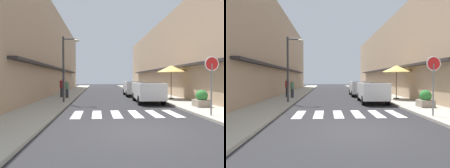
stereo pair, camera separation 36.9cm
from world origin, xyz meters
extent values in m
plane|color=#232326|center=(0.00, 15.23, 0.00)|extent=(83.78, 83.78, 0.00)
cube|color=#ADA899|center=(-4.54, 15.23, 0.06)|extent=(2.51, 53.32, 0.12)
cube|color=#9E998E|center=(4.54, 15.23, 0.06)|extent=(2.51, 53.32, 0.12)
cube|color=tan|center=(-8.29, 16.14, 4.61)|extent=(5.00, 36.27, 9.23)
cube|color=#332D2D|center=(-5.54, 16.14, 2.80)|extent=(0.50, 25.39, 0.16)
cube|color=tan|center=(8.29, 16.14, 4.15)|extent=(5.00, 36.27, 8.30)
cube|color=#332D2D|center=(5.54, 16.14, 2.80)|extent=(0.50, 25.39, 0.16)
cube|color=silver|center=(-2.38, 3.14, 0.01)|extent=(0.45, 2.20, 0.01)
cube|color=silver|center=(-1.43, 3.14, 0.01)|extent=(0.45, 2.20, 0.01)
cube|color=silver|center=(-0.48, 3.14, 0.01)|extent=(0.45, 2.20, 0.01)
cube|color=silver|center=(0.47, 3.14, 0.01)|extent=(0.45, 2.20, 0.01)
cube|color=silver|center=(1.42, 3.14, 0.01)|extent=(0.45, 2.20, 0.01)
cube|color=silver|center=(2.38, 3.14, 0.01)|extent=(0.45, 2.20, 0.01)
cube|color=silver|center=(2.24, 7.76, 0.89)|extent=(1.93, 4.14, 1.13)
cube|color=black|center=(2.24, 7.56, 1.19)|extent=(1.57, 2.34, 0.56)
cylinder|color=black|center=(1.50, 9.13, 0.32)|extent=(0.25, 0.65, 0.64)
cylinder|color=black|center=(3.09, 9.06, 0.32)|extent=(0.25, 0.65, 0.64)
cylinder|color=black|center=(1.38, 6.45, 0.32)|extent=(0.25, 0.65, 0.64)
cylinder|color=black|center=(2.97, 6.38, 0.32)|extent=(0.25, 0.65, 0.64)
cube|color=silver|center=(2.24, 13.61, 0.89)|extent=(1.90, 4.28, 1.13)
cube|color=black|center=(2.24, 13.40, 1.19)|extent=(1.55, 2.42, 0.56)
cylinder|color=black|center=(1.49, 15.03, 0.32)|extent=(0.24, 0.65, 0.64)
cylinder|color=black|center=(3.08, 14.97, 0.32)|extent=(0.24, 0.65, 0.64)
cylinder|color=black|center=(1.39, 12.24, 0.32)|extent=(0.24, 0.65, 0.64)
cylinder|color=black|center=(2.98, 12.19, 0.32)|extent=(0.24, 0.65, 0.64)
cylinder|color=slate|center=(3.66, 1.88, 1.27)|extent=(0.07, 0.07, 2.30)
cylinder|color=red|center=(3.66, 1.88, 2.42)|extent=(0.64, 0.03, 0.64)
torus|color=white|center=(3.66, 1.88, 2.42)|extent=(0.65, 0.05, 0.65)
cylinder|color=#38383D|center=(-3.77, 7.58, 2.40)|extent=(0.14, 0.14, 4.56)
cylinder|color=#38383D|center=(-3.32, 7.58, 4.53)|extent=(0.90, 0.10, 0.10)
ellipsoid|color=beige|center=(-2.87, 7.58, 4.43)|extent=(0.44, 0.28, 0.20)
cylinder|color=#262626|center=(4.61, 9.37, 0.15)|extent=(0.48, 0.48, 0.06)
cylinder|color=#4C3823|center=(4.61, 9.37, 1.34)|extent=(0.06, 0.06, 2.45)
cone|color=#D8B259|center=(4.61, 9.37, 2.57)|extent=(2.34, 2.34, 0.55)
cube|color=gray|center=(4.69, 4.64, 0.32)|extent=(0.81, 0.81, 0.40)
sphere|color=#2D7533|center=(4.69, 4.64, 0.76)|extent=(0.68, 0.68, 0.68)
cylinder|color=#282B33|center=(-4.01, 10.71, 0.49)|extent=(0.26, 0.26, 0.74)
cylinder|color=#4C7259|center=(-4.01, 10.71, 1.16)|extent=(0.34, 0.34, 0.59)
sphere|color=tan|center=(-4.01, 10.71, 1.56)|extent=(0.20, 0.20, 0.20)
cylinder|color=#282B33|center=(-4.58, 11.46, 0.53)|extent=(0.26, 0.26, 0.81)
cylinder|color=maroon|center=(-4.58, 11.46, 1.25)|extent=(0.34, 0.34, 0.64)
sphere|color=tan|center=(-4.58, 11.46, 1.68)|extent=(0.22, 0.22, 0.22)
camera|label=1|loc=(-1.37, -6.72, 1.76)|focal=32.36mm
camera|label=2|loc=(-1.00, -6.74, 1.76)|focal=32.36mm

